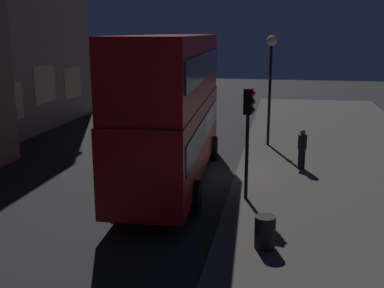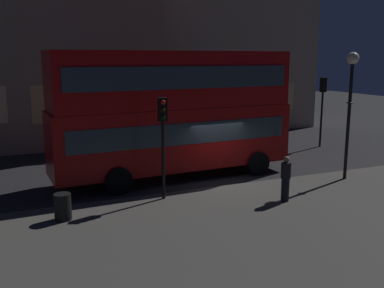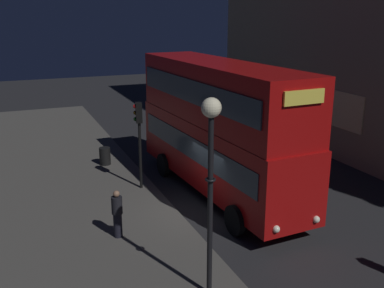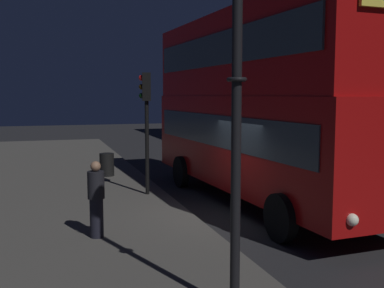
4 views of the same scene
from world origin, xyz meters
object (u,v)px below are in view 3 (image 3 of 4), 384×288
at_px(double_decker_bus, 218,123).
at_px(street_lamp, 211,155).
at_px(pedestrian, 117,213).
at_px(litter_bin, 105,156).
at_px(traffic_light_near_kerb, 139,127).

bearing_deg(double_decker_bus, street_lamp, -30.36).
relative_size(street_lamp, pedestrian, 3.22).
bearing_deg(street_lamp, pedestrian, -160.01).
bearing_deg(double_decker_bus, litter_bin, -147.83).
distance_m(traffic_light_near_kerb, pedestrian, 4.81).
bearing_deg(street_lamp, double_decker_bus, 152.74).
xyz_separation_m(double_decker_bus, traffic_light_near_kerb, (-1.51, -2.92, -0.25)).
bearing_deg(pedestrian, litter_bin, 170.86).
bearing_deg(traffic_light_near_kerb, double_decker_bus, 73.20).
distance_m(double_decker_bus, traffic_light_near_kerb, 3.30).
xyz_separation_m(traffic_light_near_kerb, litter_bin, (-3.69, -0.76, -2.27)).
xyz_separation_m(traffic_light_near_kerb, street_lamp, (8.09, -0.47, 1.24)).
relative_size(traffic_light_near_kerb, pedestrian, 2.25).
bearing_deg(pedestrian, street_lamp, 19.76).
height_order(traffic_light_near_kerb, litter_bin, traffic_light_near_kerb).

